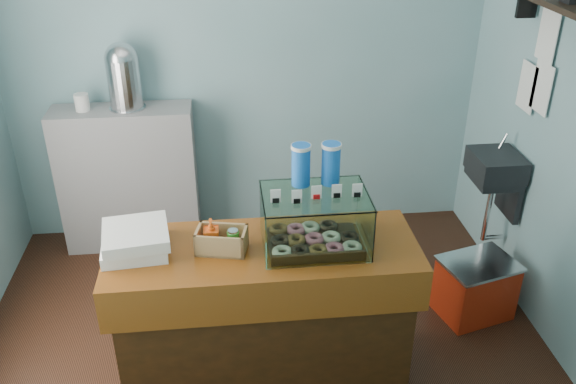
{
  "coord_description": "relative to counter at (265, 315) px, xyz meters",
  "views": [
    {
      "loc": [
        -0.16,
        -2.85,
        2.62
      ],
      "look_at": [
        0.14,
        -0.15,
        1.16
      ],
      "focal_mm": 38.0,
      "sensor_mm": 36.0,
      "label": 1
    }
  ],
  "objects": [
    {
      "name": "room_shell",
      "position": [
        0.03,
        0.26,
        1.25
      ],
      "size": [
        3.54,
        3.04,
        2.82
      ],
      "color": "#71A1A6",
      "rests_on": "ground"
    },
    {
      "name": "display_case",
      "position": [
        0.26,
        0.03,
        0.61
      ],
      "size": [
        0.53,
        0.39,
        0.51
      ],
      "rotation": [
        0.0,
        0.0,
        0.0
      ],
      "color": "#361C10",
      "rests_on": "counter"
    },
    {
      "name": "counter",
      "position": [
        0.0,
        0.0,
        0.0
      ],
      "size": [
        1.6,
        0.6,
        0.9
      ],
      "color": "#40200C",
      "rests_on": "ground"
    },
    {
      "name": "ground",
      "position": [
        0.0,
        0.25,
        -0.46
      ],
      "size": [
        3.5,
        3.5,
        0.0
      ],
      "primitive_type": "plane",
      "color": "black",
      "rests_on": "ground"
    },
    {
      "name": "condiment_crate",
      "position": [
        -0.22,
        0.0,
        0.51
      ],
      "size": [
        0.28,
        0.2,
        0.18
      ],
      "rotation": [
        0.0,
        0.0,
        -0.21
      ],
      "color": "tan",
      "rests_on": "counter"
    },
    {
      "name": "back_shelf",
      "position": [
        -0.9,
        1.57,
        0.09
      ],
      "size": [
        1.0,
        0.32,
        1.1
      ],
      "primitive_type": "cube",
      "color": "gray",
      "rests_on": "ground"
    },
    {
      "name": "coffee_urn",
      "position": [
        -0.84,
        1.59,
        0.89
      ],
      "size": [
        0.26,
        0.26,
        0.47
      ],
      "color": "silver",
      "rests_on": "back_shelf"
    },
    {
      "name": "red_cooler",
      "position": [
        1.4,
        0.43,
        -0.26
      ],
      "size": [
        0.54,
        0.46,
        0.4
      ],
      "rotation": [
        0.0,
        0.0,
        0.27
      ],
      "color": "#B8270E",
      "rests_on": "ground"
    },
    {
      "name": "pastry_boxes",
      "position": [
        -0.64,
        0.04,
        0.51
      ],
      "size": [
        0.36,
        0.36,
        0.13
      ],
      "rotation": [
        0.0,
        0.0,
        0.09
      ],
      "color": "white",
      "rests_on": "counter"
    }
  ]
}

